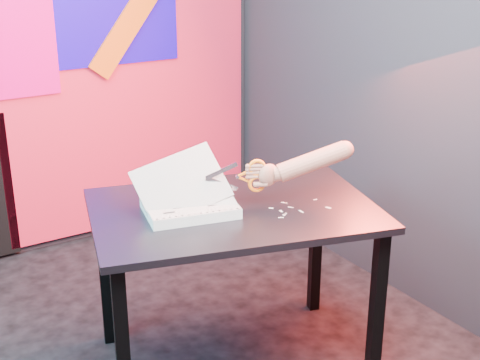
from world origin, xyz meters
TOP-DOWN VIEW (x-y plane):
  - room at (0.00, 0.00)m, footprint 3.01×3.01m
  - backdrop at (0.06, 1.46)m, footprint 2.88×0.05m
  - work_table at (0.41, -0.11)m, footprint 1.31×1.05m
  - printout_stack at (0.24, -0.07)m, footprint 0.41×0.34m
  - scissors at (0.48, -0.15)m, footprint 0.23×0.11m
  - hand_forearm at (0.68, -0.24)m, footprint 0.40×0.21m
  - paper_clippings at (0.60, -0.27)m, footprint 0.25×0.16m

SIDE VIEW (x-z plane):
  - work_table at x=0.41m, z-range 0.28..1.03m
  - paper_clippings at x=0.60m, z-range 0.75..0.75m
  - printout_stack at x=0.24m, z-range 0.64..0.91m
  - scissors at x=0.48m, z-range 0.81..0.95m
  - hand_forearm at x=0.68m, z-range 0.84..1.01m
  - backdrop at x=0.06m, z-range -0.08..2.00m
  - room at x=0.00m, z-range 0.00..2.71m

